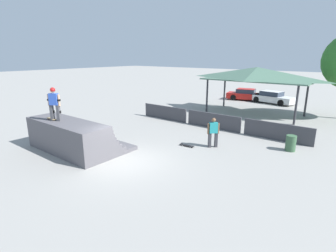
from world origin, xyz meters
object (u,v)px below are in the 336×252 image
skateboard_on_deck (52,119)px  skateboard_on_ground (186,145)px  trash_bin (291,143)px  parked_car_red (246,95)px  skater_on_deck (54,102)px  bystander_walking (213,131)px  parked_car_white (272,98)px

skateboard_on_deck → skateboard_on_ground: size_ratio=0.93×
trash_bin → parked_car_red: bearing=120.1°
skateboard_on_deck → skater_on_deck: bearing=11.2°
skater_on_deck → parked_car_red: bearing=57.1°
skater_on_deck → bystander_walking: bearing=13.1°
skater_on_deck → parked_car_white: skater_on_deck is taller
skateboard_on_deck → parked_car_red: 21.79m
skater_on_deck → trash_bin: skater_on_deck is taller
parked_car_red → skateboard_on_ground: bearing=-89.6°
skater_on_deck → skateboard_on_ground: (4.99, 4.75, -2.58)m
skateboard_on_deck → trash_bin: bearing=41.6°
skater_on_deck → skateboard_on_deck: size_ratio=2.14×
skateboard_on_deck → bystander_walking: size_ratio=0.49×
bystander_walking → parked_car_white: bearing=-128.5°
skateboard_on_deck → bystander_walking: bearing=44.9°
skateboard_on_ground → bystander_walking: bearing=-151.4°
trash_bin → parked_car_red: size_ratio=0.19×
skater_on_deck → parked_car_white: 22.01m
skateboard_on_ground → parked_car_red: size_ratio=0.19×
skater_on_deck → trash_bin: bearing=9.2°
parked_car_red → parked_car_white: 2.88m
skateboard_on_ground → parked_car_white: (-0.53, 16.70, 0.54)m
trash_bin → parked_car_red: (-8.15, 14.04, 0.18)m
skateboard_on_deck → bystander_walking: (6.56, 5.59, -0.78)m
skateboard_on_ground → parked_car_white: size_ratio=0.18×
trash_bin → skater_on_deck: bearing=-142.0°
skater_on_deck → parked_car_white: (4.46, 21.45, -2.04)m
trash_bin → parked_car_white: size_ratio=0.18×
bystander_walking → parked_car_white: (-1.74, 15.91, -0.32)m
skater_on_deck → parked_car_white: size_ratio=0.37×
skateboard_on_ground → parked_car_white: bearing=-92.7°
skater_on_deck → parked_car_red: (1.59, 21.64, -2.04)m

